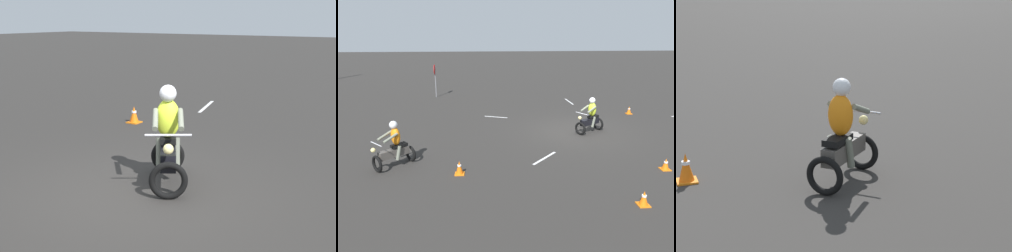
{
  "view_description": "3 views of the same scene",
  "coord_description": "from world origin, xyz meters",
  "views": [
    {
      "loc": [
        -4.15,
        5.63,
        2.72
      ],
      "look_at": [
        -0.16,
        -0.54,
        1.0
      ],
      "focal_mm": 50.0,
      "sensor_mm": 36.0,
      "label": 1
    },
    {
      "loc": [
        -14.58,
        4.51,
        4.66
      ],
      "look_at": [
        -1.87,
        3.53,
        0.9
      ],
      "focal_mm": 35.0,
      "sensor_mm": 36.0,
      "label": 2
    },
    {
      "loc": [
        5.46,
        4.29,
        3.57
      ],
      "look_at": [
        -3.59,
        7.6,
        0.9
      ],
      "focal_mm": 70.0,
      "sensor_mm": 36.0,
      "label": 3
    }
  ],
  "objects": [
    {
      "name": "ground_plane",
      "position": [
        0.0,
        0.0,
        0.0
      ],
      "size": [
        120.0,
        120.0,
        0.0
      ],
      "primitive_type": "plane",
      "color": "#2D2B28"
    },
    {
      "name": "lane_stripe_s",
      "position": [
        2.6,
        -7.0,
        0.0
      ],
      "size": [
        0.65,
        1.91,
        0.01
      ],
      "primitive_type": "cube",
      "rotation": [
        0.0,
        0.0,
        6.57
      ],
      "color": "silver",
      "rests_on": "ground"
    },
    {
      "name": "traffic_cone_far_right",
      "position": [
        3.1,
        -3.95,
        0.21
      ],
      "size": [
        0.32,
        0.32,
        0.44
      ],
      "color": "orange",
      "rests_on": "ground"
    },
    {
      "name": "motorcycle_rider_foreground",
      "position": [
        -0.14,
        -0.57,
        0.73
      ],
      "size": [
        1.27,
        1.5,
        1.66
      ],
      "rotation": [
        0.0,
        0.0,
        0.58
      ],
      "color": "black",
      "rests_on": "ground"
    }
  ]
}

